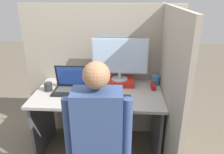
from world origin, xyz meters
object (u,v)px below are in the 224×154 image
Objects in this scene: stapler at (153,86)px; monitor at (120,58)px; person at (97,144)px; coffee_mug at (156,80)px; paper_box at (119,82)px; laptop at (70,86)px; carrot_toy at (89,98)px; pen_cup at (48,87)px.

monitor is at bearing 167.81° from stapler.
person is 1.24m from coffee_mug.
paper_box is 0.38m from stapler.
monitor is 1.13m from person.
laptop is 3.27× the size of coffee_mug.
paper_box is 0.24× the size of person.
carrot_toy is 0.70m from person.
person is (0.40, -0.88, -0.03)m from laptop.
paper_box is at bearing 21.60° from laptop.
paper_box is 0.56m from laptop.
paper_box is at bearing 83.60° from person.
monitor is 4.08× the size of stapler.
monitor is 0.62m from laptop.
paper_box is 2.07× the size of carrot_toy.
carrot_toy is 0.51m from pen_cup.
coffee_mug is at bearing 32.00° from carrot_toy.
laptop reaches higher than coffee_mug.
stapler is 1.14m from pen_cup.
paper_box is 1.09m from person.
stapler is (0.37, -0.08, -0.29)m from monitor.
coffee_mug is (0.42, 0.03, -0.26)m from monitor.
paper_box is 0.53× the size of monitor.
person is at bearing -96.39° from monitor.
coffee_mug is (0.42, 0.03, 0.02)m from paper_box.
carrot_toy is (-0.28, -0.41, -0.29)m from monitor.
carrot_toy is 0.12× the size of person.
coffee_mug is at bearing 14.34° from laptop.
person reaches higher than paper_box.
carrot_toy is at bearing -125.08° from paper_box.
stapler is at bearing 26.42° from carrot_toy.
stapler is 0.12m from coffee_mug.
monitor is 0.58m from carrot_toy.
laptop is 2.17× the size of carrot_toy.
person is 1.07m from pen_cup.
person is at bearing -115.82° from coffee_mug.
stapler is 0.97× the size of carrot_toy.
stapler is 1.45× the size of coffee_mug.
laptop reaches higher than carrot_toy.
coffee_mug reaches higher than stapler.
coffee_mug reaches higher than carrot_toy.
stapler is 0.11× the size of person.
paper_box is at bearing 16.22° from pen_cup.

